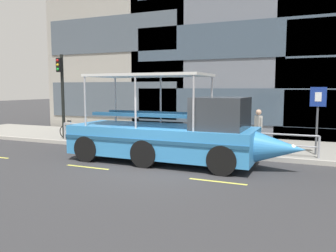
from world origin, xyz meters
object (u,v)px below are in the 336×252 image
duck_tour_boat (174,135)px  pedestrian_mid_left (209,125)px  traffic_light_pole (62,88)px  leaned_bicycle (73,132)px  pedestrian_near_bow (258,126)px  parking_sign (318,109)px

duck_tour_boat → pedestrian_mid_left: (0.36, 3.29, 0.05)m
traffic_light_pole → leaned_bicycle: bearing=11.2°
pedestrian_near_bow → pedestrian_mid_left: pedestrian_near_bow is taller
leaned_bicycle → pedestrian_mid_left: bearing=6.6°
duck_tour_boat → pedestrian_mid_left: size_ratio=5.69×
duck_tour_boat → leaned_bicycle: bearing=159.9°
parking_sign → pedestrian_near_bow: parking_sign is taller
duck_tour_boat → pedestrian_near_bow: duck_tour_boat is taller
duck_tour_boat → parking_sign: bearing=30.3°
traffic_light_pole → leaned_bicycle: size_ratio=2.51×
leaned_bicycle → pedestrian_near_bow: pedestrian_near_bow is taller
traffic_light_pole → parking_sign: 12.28m
parking_sign → pedestrian_mid_left: size_ratio=1.72×
traffic_light_pole → pedestrian_near_bow: size_ratio=2.50×
pedestrian_near_bow → pedestrian_mid_left: size_ratio=1.12×
duck_tour_boat → pedestrian_mid_left: duck_tour_boat is taller
leaned_bicycle → pedestrian_near_bow: bearing=3.0°
traffic_light_pole → pedestrian_mid_left: traffic_light_pole is taller
traffic_light_pole → parking_sign: (12.24, 0.51, -0.82)m
leaned_bicycle → pedestrian_mid_left: size_ratio=1.12×
traffic_light_pole → pedestrian_near_bow: (9.95, 0.61, -1.59)m
leaned_bicycle → duck_tour_boat: (6.76, -2.48, 0.52)m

